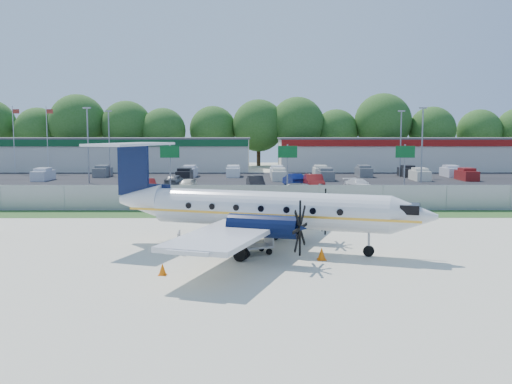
{
  "coord_description": "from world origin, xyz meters",
  "views": [
    {
      "loc": [
        -0.11,
        -30.35,
        6.12
      ],
      "look_at": [
        0.0,
        6.0,
        2.3
      ],
      "focal_mm": 40.0,
      "sensor_mm": 36.0,
      "label": 1
    }
  ],
  "objects_px": {
    "pushback_tug": "(236,229)",
    "aircraft": "(262,209)",
    "baggage_cart_near": "(254,246)",
    "baggage_cart_far": "(197,242)"
  },
  "relations": [
    {
      "from": "pushback_tug",
      "to": "baggage_cart_far",
      "type": "distance_m",
      "value": 3.61
    },
    {
      "from": "aircraft",
      "to": "baggage_cart_far",
      "type": "xyz_separation_m",
      "value": [
        -3.34,
        -0.53,
        -1.65
      ]
    },
    {
      "from": "baggage_cart_near",
      "to": "aircraft",
      "type": "bearing_deg",
      "value": 71.39
    },
    {
      "from": "aircraft",
      "to": "baggage_cart_far",
      "type": "distance_m",
      "value": 3.76
    },
    {
      "from": "aircraft",
      "to": "baggage_cart_far",
      "type": "relative_size",
      "value": 8.87
    },
    {
      "from": "pushback_tug",
      "to": "aircraft",
      "type": "bearing_deg",
      "value": -60.59
    },
    {
      "from": "pushback_tug",
      "to": "baggage_cart_near",
      "type": "xyz_separation_m",
      "value": [
        1.04,
        -3.69,
        -0.25
      ]
    },
    {
      "from": "baggage_cart_far",
      "to": "pushback_tug",
      "type": "bearing_deg",
      "value": 58.09
    },
    {
      "from": "aircraft",
      "to": "pushback_tug",
      "type": "xyz_separation_m",
      "value": [
        -1.43,
        2.53,
        -1.47
      ]
    },
    {
      "from": "pushback_tug",
      "to": "baggage_cart_far",
      "type": "relative_size",
      "value": 1.38
    }
  ]
}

